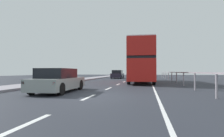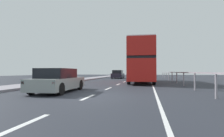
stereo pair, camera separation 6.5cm
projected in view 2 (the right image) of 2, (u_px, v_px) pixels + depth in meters
name	position (u px, v px, depth m)	size (l,w,h in m)	color
ground_plane	(91.00, 97.00, 8.45)	(74.30, 120.00, 0.10)	#292C35
lane_paint_markings	(140.00, 84.00, 16.51)	(3.26, 46.00, 0.01)	silver
bridge_side_railing	(180.00, 74.00, 16.15)	(0.10, 42.00, 1.15)	gray
double_decker_bus_red	(141.00, 62.00, 19.43)	(2.86, 10.47, 4.26)	#B51B16
hatchback_car_near	(58.00, 81.00, 10.22)	(1.96, 4.35, 1.37)	gray
sedan_car_ahead	(118.00, 74.00, 30.66)	(1.90, 4.27, 1.45)	#22202E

